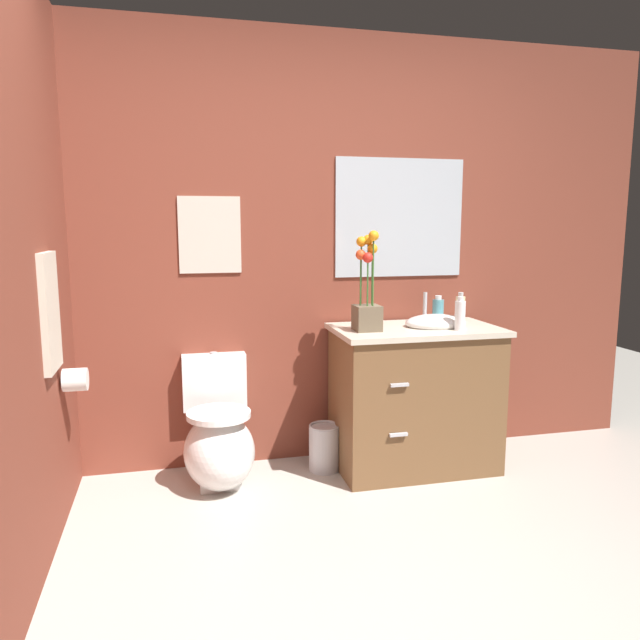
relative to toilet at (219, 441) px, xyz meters
name	(u,v)px	position (x,y,z in m)	size (l,w,h in m)	color
wall_back	(335,252)	(0.73, 0.30, 1.01)	(3.99, 0.05, 2.50)	brown
wall_left	(0,273)	(-0.77, -0.96, 1.01)	(0.05, 4.94, 2.50)	brown
toilet	(219,441)	(0.00, 0.00, 0.00)	(0.38, 0.59, 0.69)	white
vanity_cabinet	(415,396)	(1.13, -0.03, 0.18)	(0.94, 0.56, 1.01)	brown
flower_vase	(367,298)	(0.82, -0.06, 0.77)	(0.14, 0.14, 0.55)	brown
soap_bottle	(460,311)	(1.38, -0.07, 0.68)	(0.05, 0.05, 0.20)	beige
lotion_bottle	(460,315)	(1.32, -0.17, 0.67)	(0.06, 0.06, 0.19)	white
hand_wash_bottle	(438,310)	(1.32, 0.11, 0.66)	(0.07, 0.07, 0.16)	teal
trash_bin	(324,447)	(0.61, 0.05, -0.11)	(0.18, 0.18, 0.27)	#B7B7BC
wall_poster	(210,235)	(0.00, 0.27, 1.11)	(0.34, 0.01, 0.43)	beige
wall_mirror	(400,218)	(1.13, 0.27, 1.21)	(0.80, 0.01, 0.70)	#B2BCC6
hanging_towel	(50,312)	(-0.73, -0.38, 0.79)	(0.03, 0.28, 0.52)	beige
toilet_paper_roll	(75,380)	(-0.68, -0.20, 0.44)	(0.11, 0.11, 0.11)	white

